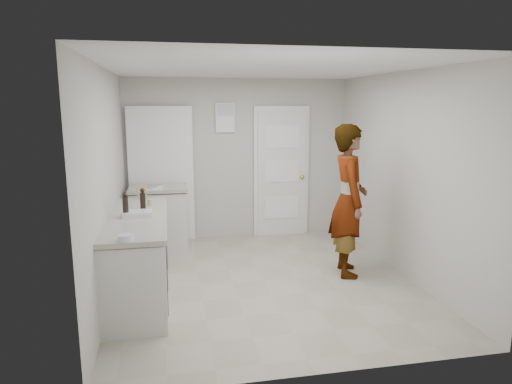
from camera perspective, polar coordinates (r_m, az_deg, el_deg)
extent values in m
plane|color=#A09A86|center=(5.64, 1.00, -11.00)|extent=(4.00, 4.00, 0.00)
plane|color=#B5B2AB|center=(7.25, -2.27, 4.14)|extent=(3.50, 0.00, 3.50)
plane|color=#B5B2AB|center=(3.41, 8.09, -3.74)|extent=(3.50, 0.00, 3.50)
plane|color=#B5B2AB|center=(5.23, -18.06, 0.95)|extent=(0.00, 4.00, 4.00)
plane|color=#B5B2AB|center=(5.92, 17.86, 2.07)|extent=(0.00, 4.00, 4.00)
plane|color=silver|center=(5.25, 1.09, 15.22)|extent=(4.00, 4.00, 0.00)
cube|color=white|center=(7.36, 3.23, 2.26)|extent=(0.80, 0.05, 2.00)
cube|color=white|center=(7.38, 3.17, 2.53)|extent=(0.90, 0.04, 2.10)
sphere|color=tan|center=(7.40, 5.80, 1.89)|extent=(0.07, 0.07, 0.07)
cube|color=white|center=(7.15, -3.88, 9.25)|extent=(0.30, 0.02, 0.45)
cube|color=black|center=(7.17, -11.74, 1.98)|extent=(0.90, 0.05, 2.04)
cube|color=white|center=(7.14, -11.75, 2.03)|extent=(0.98, 0.02, 2.10)
cube|color=silver|center=(5.21, -14.47, -8.22)|extent=(0.60, 1.90, 0.86)
cube|color=black|center=(5.35, -14.27, -12.18)|extent=(0.56, 1.86, 0.08)
cube|color=beige|center=(5.08, -14.73, -3.20)|extent=(0.64, 1.96, 0.05)
cube|color=silver|center=(6.88, -12.00, -3.43)|extent=(0.80, 0.55, 0.86)
cube|color=black|center=(6.98, -11.87, -6.53)|extent=(0.75, 0.54, 0.08)
cube|color=beige|center=(6.78, -12.16, 0.42)|extent=(0.84, 0.61, 0.05)
imported|color=silver|center=(5.73, 11.51, -1.06)|extent=(0.57, 0.76, 1.88)
cube|color=tan|center=(5.93, -14.03, -0.02)|extent=(0.11, 0.05, 0.18)
cylinder|color=tan|center=(5.56, -13.16, -1.25)|extent=(0.05, 0.05, 0.07)
cylinder|color=black|center=(5.34, -13.97, -1.11)|extent=(0.06, 0.06, 0.20)
sphere|color=black|center=(5.32, -14.03, 0.21)|extent=(0.05, 0.05, 0.05)
cylinder|color=black|center=(5.03, -16.00, -1.83)|extent=(0.06, 0.06, 0.22)
sphere|color=black|center=(5.00, -16.08, -0.32)|extent=(0.05, 0.05, 0.05)
cube|color=silver|center=(5.06, -14.57, -2.63)|extent=(0.31, 0.22, 0.05)
cube|color=white|center=(5.06, -14.56, -2.71)|extent=(0.27, 0.18, 0.04)
cylinder|color=silver|center=(4.20, -15.95, -5.50)|extent=(0.13, 0.13, 0.05)
sphere|color=white|center=(4.19, -16.23, -5.55)|extent=(0.05, 0.05, 0.05)
sphere|color=white|center=(4.21, -15.66, -5.45)|extent=(0.05, 0.05, 0.05)
cube|color=white|center=(6.67, -12.75, 0.50)|extent=(0.29, 0.36, 0.01)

